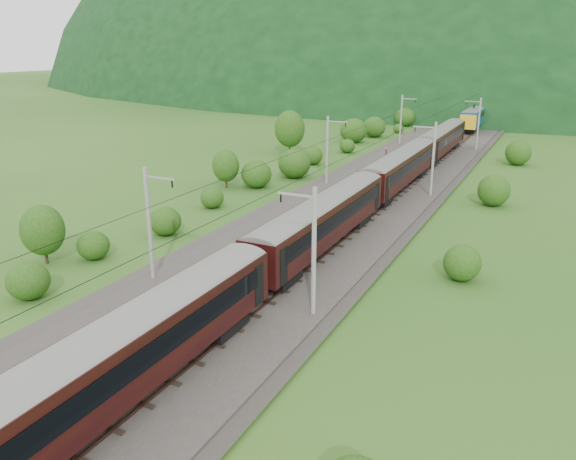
% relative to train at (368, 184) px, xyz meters
% --- Properties ---
extents(ground, '(600.00, 600.00, 0.00)m').
position_rel_train_xyz_m(ground, '(-2.40, -21.44, -3.47)').
color(ground, '#235019').
rests_on(ground, ground).
extents(railbed, '(14.00, 220.00, 0.30)m').
position_rel_train_xyz_m(railbed, '(-2.40, -11.44, -3.32)').
color(railbed, '#38332D').
rests_on(railbed, ground).
extents(track_left, '(2.40, 220.00, 0.27)m').
position_rel_train_xyz_m(track_left, '(-4.80, -11.44, -3.10)').
color(track_left, '#502F22').
rests_on(track_left, railbed).
extents(track_right, '(2.40, 220.00, 0.27)m').
position_rel_train_xyz_m(track_right, '(-0.00, -11.44, -3.10)').
color(track_right, '#502F22').
rests_on(track_right, railbed).
extents(catenary_left, '(2.54, 192.28, 8.00)m').
position_rel_train_xyz_m(catenary_left, '(-8.52, 10.56, 1.03)').
color(catenary_left, gray).
rests_on(catenary_left, railbed).
extents(catenary_right, '(2.54, 192.28, 8.00)m').
position_rel_train_xyz_m(catenary_right, '(3.72, 10.56, 1.03)').
color(catenary_right, gray).
rests_on(catenary_right, railbed).
extents(overhead_wires, '(4.83, 198.00, 0.03)m').
position_rel_train_xyz_m(overhead_wires, '(-2.40, -11.44, 3.63)').
color(overhead_wires, black).
rests_on(overhead_wires, ground).
extents(mountain_main, '(504.00, 360.00, 244.00)m').
position_rel_train_xyz_m(mountain_main, '(-2.40, 238.56, -3.47)').
color(mountain_main, black).
rests_on(mountain_main, ground).
extents(mountain_ridge, '(336.00, 280.00, 132.00)m').
position_rel_train_xyz_m(mountain_ridge, '(-122.40, 278.56, -3.47)').
color(mountain_ridge, black).
rests_on(mountain_ridge, ground).
extents(train, '(2.92, 141.15, 5.08)m').
position_rel_train_xyz_m(train, '(0.00, 0.00, 0.00)').
color(train, black).
rests_on(train, ground).
extents(hazard_post_near, '(0.16, 0.16, 1.46)m').
position_rel_train_xyz_m(hazard_post_near, '(-2.63, 8.37, -2.44)').
color(hazard_post_near, red).
rests_on(hazard_post_near, railbed).
extents(hazard_post_far, '(0.16, 0.16, 1.53)m').
position_rel_train_xyz_m(hazard_post_far, '(-2.36, 8.31, -2.41)').
color(hazard_post_far, red).
rests_on(hazard_post_far, railbed).
extents(signal, '(0.22, 0.22, 2.03)m').
position_rel_train_xyz_m(signal, '(-6.12, 26.45, -1.98)').
color(signal, black).
rests_on(signal, railbed).
extents(vegetation_left, '(13.57, 148.62, 6.65)m').
position_rel_train_xyz_m(vegetation_left, '(-16.14, 5.19, -1.31)').
color(vegetation_left, '#194412').
rests_on(vegetation_left, ground).
extents(vegetation_right, '(4.14, 98.89, 3.14)m').
position_rel_train_xyz_m(vegetation_right, '(10.82, 2.85, -2.08)').
color(vegetation_right, '#194412').
rests_on(vegetation_right, ground).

